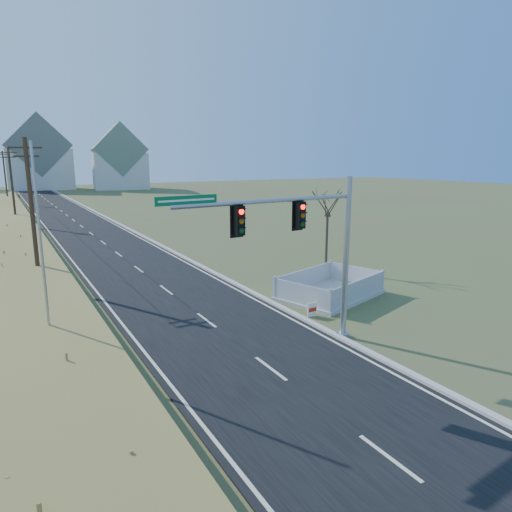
{
  "coord_description": "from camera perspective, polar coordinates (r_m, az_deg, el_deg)",
  "views": [
    {
      "loc": [
        -8.33,
        -15.5,
        7.8
      ],
      "look_at": [
        1.79,
        2.26,
        3.4
      ],
      "focal_mm": 32.0,
      "sensor_mm": 36.0,
      "label": 1
    }
  ],
  "objects": [
    {
      "name": "ground",
      "position": [
        19.25,
        -1.33,
        -11.76
      ],
      "size": [
        260.0,
        260.0,
        0.0
      ],
      "primitive_type": "plane",
      "color": "#4C5D2D",
      "rests_on": "ground"
    },
    {
      "name": "road",
      "position": [
        66.48,
        -22.34,
        4.53
      ],
      "size": [
        8.0,
        180.0,
        0.06
      ],
      "primitive_type": "cube",
      "color": "black",
      "rests_on": "ground"
    },
    {
      "name": "curb",
      "position": [
        67.12,
        -18.83,
        4.91
      ],
      "size": [
        0.3,
        180.0,
        0.18
      ],
      "primitive_type": "cube",
      "color": "#B2AFA8",
      "rests_on": "ground"
    },
    {
      "name": "utility_pole_near",
      "position": [
        30.71,
        -26.21,
        5.08
      ],
      "size": [
        1.8,
        0.26,
        9.0
      ],
      "color": "#422D1E",
      "rests_on": "ground"
    },
    {
      "name": "utility_pole_mid",
      "position": [
        60.61,
        -28.19,
        7.78
      ],
      "size": [
        1.8,
        0.26,
        9.0
      ],
      "color": "#422D1E",
      "rests_on": "ground"
    },
    {
      "name": "utility_pole_far",
      "position": [
        90.57,
        -28.86,
        8.7
      ],
      "size": [
        1.8,
        0.26,
        9.0
      ],
      "color": "#422D1E",
      "rests_on": "ground"
    },
    {
      "name": "condo_n",
      "position": [
        127.92,
        -25.54,
        10.91
      ],
      "size": [
        15.27,
        10.2,
        18.54
      ],
      "color": "silver",
      "rests_on": "ground"
    },
    {
      "name": "condo_ne",
      "position": [
        122.82,
        -16.67,
        11.21
      ],
      "size": [
        14.12,
        10.51,
        16.52
      ],
      "rotation": [
        0.0,
        0.0,
        -0.1
      ],
      "color": "silver",
      "rests_on": "ground"
    },
    {
      "name": "traffic_signal_mast",
      "position": [
        18.53,
        7.26,
        1.33
      ],
      "size": [
        8.85,
        1.15,
        7.07
      ],
      "rotation": [
        0.0,
        0.0,
        0.09
      ],
      "color": "#9EA0A5",
      "rests_on": "ground"
    },
    {
      "name": "fence_enclosure",
      "position": [
        26.56,
        9.2,
        -4.49
      ],
      "size": [
        6.72,
        5.53,
        1.32
      ],
      "rotation": [
        0.0,
        0.0,
        0.31
      ],
      "color": "#B7B5AD",
      "rests_on": "ground"
    },
    {
      "name": "open_sign",
      "position": [
        23.15,
        7.04,
        -6.66
      ],
      "size": [
        0.56,
        0.07,
        0.7
      ],
      "rotation": [
        0.0,
        0.0,
        0.02
      ],
      "color": "white",
      "rests_on": "ground"
    },
    {
      "name": "flagpole",
      "position": [
        19.55,
        -24.98,
        -2.12
      ],
      "size": [
        0.38,
        0.38,
        8.43
      ],
      "color": "#B7B5AD",
      "rests_on": "ground"
    },
    {
      "name": "bare_tree",
      "position": [
        31.99,
        8.98,
        6.76
      ],
      "size": [
        2.28,
        2.28,
        6.05
      ],
      "color": "#4C3F33",
      "rests_on": "ground"
    }
  ]
}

